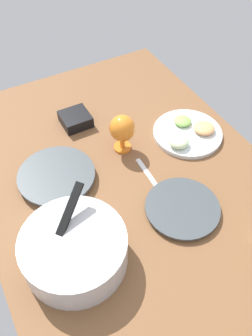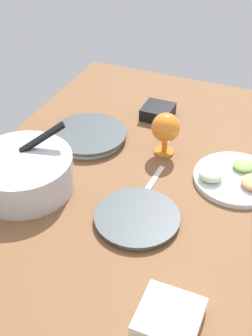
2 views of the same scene
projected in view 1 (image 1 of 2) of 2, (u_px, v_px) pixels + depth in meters
ground_plane at (135, 192)px, 129.10cm from camera, size 160.00×104.00×4.00cm
dinner_plate_left at (182, 208)px, 120.53cm from camera, size 25.48×25.48×2.08cm
dinner_plate_right at (57, 177)px, 129.05cm from camera, size 28.13×28.13×3.14cm
mixing_bowl at (74, 249)px, 104.76cm from camera, size 31.68×31.68×19.20cm
fruit_platter at (188, 133)px, 144.43cm from camera, size 28.10×28.10×5.56cm
hurricane_glass_orange at (122, 129)px, 133.36cm from camera, size 9.86×9.86×15.77cm
square_bowl_black at (75, 119)px, 148.49cm from camera, size 11.66×11.66×4.82cm
fork_by_left_plate at (149, 175)px, 131.33cm from camera, size 18.05×2.42×0.60cm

